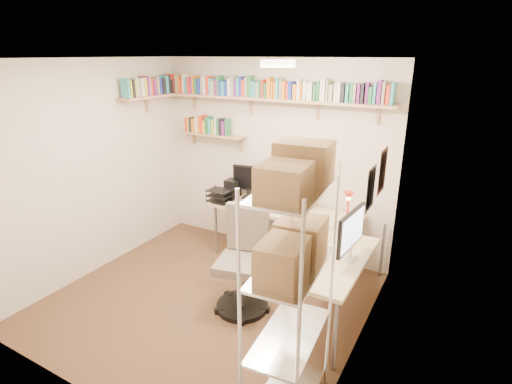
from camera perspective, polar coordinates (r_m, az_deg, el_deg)
ground at (r=4.54m, az=-6.86°, el=-15.02°), size 3.20×3.20×0.00m
room_shell at (r=3.89m, az=-7.69°, el=4.22°), size 3.24×3.04×2.52m
wall_shelves at (r=5.10m, az=-3.06°, el=13.38°), size 3.12×1.09×0.80m
corner_desk at (r=4.70m, az=4.42°, el=-3.79°), size 2.21×1.83×1.25m
office_chair at (r=4.19m, az=-1.80°, el=-10.65°), size 0.59×0.59×1.09m
wire_rack at (r=2.56m, az=5.35°, el=-6.43°), size 0.46×0.84×2.02m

